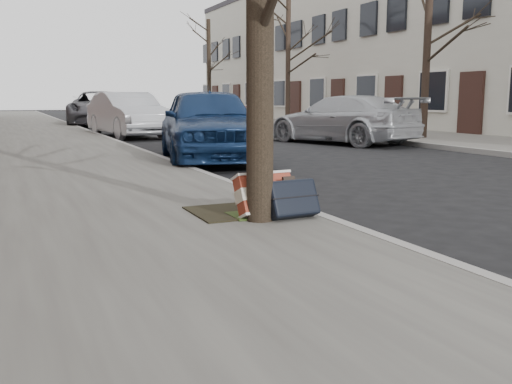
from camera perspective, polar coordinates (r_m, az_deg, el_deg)
name	(u,v)px	position (r m, az deg, el deg)	size (l,w,h in m)	color
ground	(470,230)	(5.96, 20.57, -3.56)	(120.00, 120.00, 0.00)	black
near_sidewalk	(17,137)	(19.15, -22.83, 5.05)	(5.00, 70.00, 0.12)	slate
far_sidewalk	(335,129)	(22.56, 7.94, 6.25)	(4.00, 70.00, 0.12)	slate
house_far	(431,43)	(26.61, 17.07, 14.03)	(6.70, 40.00, 7.20)	#B5B2A2
dirt_patch	(234,211)	(5.83, -2.21, -1.94)	(0.85, 0.85, 0.01)	black
suitcase_red	(265,194)	(5.58, 0.90, -0.25)	(0.57, 0.16, 0.41)	maroon
suitcase_navy	(292,198)	(5.50, 3.65, -0.62)	(0.51, 0.16, 0.36)	black
car_near_front	(209,124)	(11.61, -4.75, 6.82)	(1.79, 4.44, 1.51)	navy
car_near_mid	(128,115)	(19.07, -12.68, 7.55)	(1.54, 4.42, 1.46)	#B7BAC0
car_near_back	(99,108)	(27.31, -15.45, 8.06)	(2.60, 5.65, 1.57)	#3F3E44
car_far_front	(342,120)	(16.22, 8.55, 7.18)	(1.87, 4.61, 1.34)	#A8ABB0
car_far_back	(219,112)	(25.68, -3.73, 8.00)	(1.53, 3.80, 1.29)	maroon
tree_far_a	(427,46)	(17.55, 16.74, 13.83)	(0.22, 0.22, 5.24)	black
tree_far_b	(288,59)	(24.83, 3.22, 13.11)	(0.20, 0.20, 5.51)	black
tree_far_c	(209,69)	(34.08, -4.72, 12.16)	(0.23, 0.23, 5.60)	black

